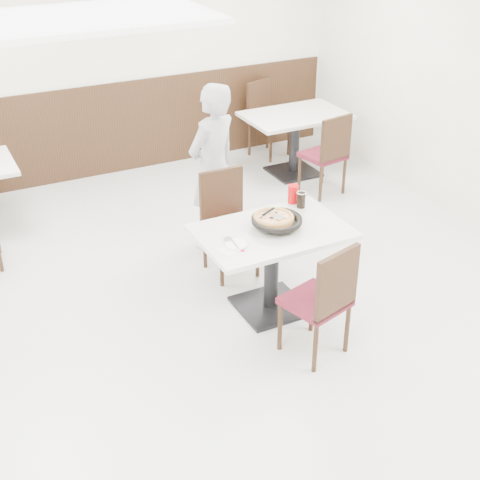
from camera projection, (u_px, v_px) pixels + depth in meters
name	position (u px, v px, depth m)	size (l,w,h in m)	color
floor	(236.00, 321.00, 5.51)	(7.00, 7.00, 0.00)	#AFAFAB
wall_back	(98.00, 58.00, 7.57)	(6.00, 0.04, 2.80)	beige
wainscot_back	(106.00, 130.00, 7.96)	(5.90, 0.03, 1.10)	black
fluo_panel_a	(49.00, 21.00, 2.40)	(1.20, 0.60, 0.02)	white
main_table	(271.00, 270.00, 5.50)	(1.20, 0.80, 0.75)	beige
chair_near	(315.00, 299.00, 4.95)	(0.42, 0.42, 0.95)	black
chair_far	(231.00, 226.00, 5.97)	(0.42, 0.42, 0.95)	black
trivet	(272.00, 228.00, 5.31)	(0.11, 0.11, 0.04)	black
pizza_pan	(277.00, 223.00, 5.33)	(0.35, 0.35, 0.01)	black
pizza	(274.00, 219.00, 5.35)	(0.33, 0.33, 0.02)	gold
pizza_server	(278.00, 217.00, 5.31)	(0.07, 0.09, 0.00)	silver
napkin	(229.00, 250.00, 5.03)	(0.14, 0.14, 0.00)	silver
side_plate	(236.00, 245.00, 5.09)	(0.17, 0.17, 0.01)	white
fork	(234.00, 243.00, 5.09)	(0.02, 0.18, 0.00)	silver
cola_glass	(301.00, 200.00, 5.65)	(0.07, 0.07, 0.13)	black
red_cup	(293.00, 194.00, 5.72)	(0.09, 0.09, 0.16)	#BB0509
diner_person	(213.00, 168.00, 6.27)	(0.59, 0.39, 1.62)	#A6A7AB
bg_table_right	(294.00, 144.00, 8.05)	(1.20, 0.80, 0.75)	beige
bg_chair_right_near	(323.00, 153.00, 7.51)	(0.42, 0.42, 0.95)	black
bg_chair_right_far	(270.00, 120.00, 8.52)	(0.42, 0.42, 0.95)	black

